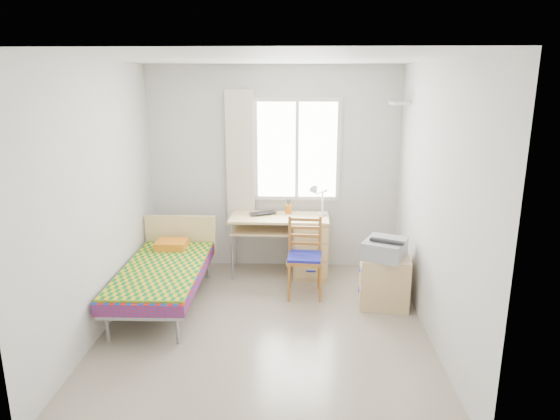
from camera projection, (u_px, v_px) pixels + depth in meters
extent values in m
plane|color=#BCAD93|center=(265.00, 326.00, 5.05)|extent=(3.50, 3.50, 0.00)
plane|color=white|center=(263.00, 58.00, 4.38)|extent=(3.50, 3.50, 0.00)
plane|color=silver|center=(273.00, 169.00, 6.41)|extent=(3.20, 0.00, 3.20)
plane|color=silver|center=(98.00, 200.00, 4.77)|extent=(0.00, 3.50, 3.50)
plane|color=silver|center=(435.00, 203.00, 4.66)|extent=(0.00, 3.50, 3.50)
cube|color=white|center=(297.00, 150.00, 6.31)|extent=(1.10, 0.04, 1.30)
cube|color=white|center=(297.00, 150.00, 6.30)|extent=(1.00, 0.02, 1.20)
cube|color=white|center=(297.00, 150.00, 6.30)|extent=(0.04, 0.02, 1.20)
cube|color=beige|center=(240.00, 158.00, 6.31)|extent=(0.35, 0.05, 1.70)
cube|color=white|center=(400.00, 103.00, 5.80)|extent=(0.20, 0.32, 0.03)
cube|color=#96999E|center=(164.00, 280.00, 5.43)|extent=(0.82, 1.81, 0.05)
cube|color=red|center=(163.00, 274.00, 5.41)|extent=(0.86, 1.83, 0.13)
cube|color=gold|center=(162.00, 268.00, 5.37)|extent=(0.84, 1.71, 0.03)
cube|color=#E2C677|center=(181.00, 235.00, 6.21)|extent=(0.87, 0.06, 0.50)
cube|color=orange|center=(172.00, 244.00, 5.96)|extent=(0.36, 0.31, 0.09)
cylinder|color=#96999E|center=(107.00, 328.00, 4.71)|extent=(0.04, 0.04, 0.29)
cylinder|color=#96999E|center=(208.00, 267.00, 6.23)|extent=(0.04, 0.04, 0.29)
cube|color=#E2C677|center=(279.00, 218.00, 6.21)|extent=(1.23, 0.58, 0.03)
cube|color=tan|center=(311.00, 247.00, 6.29)|extent=(0.44, 0.55, 0.73)
cube|color=tan|center=(261.00, 230.00, 6.26)|extent=(0.75, 0.53, 0.02)
cylinder|color=#96999E|center=(232.00, 252.00, 6.11)|extent=(0.03, 0.03, 0.73)
cylinder|color=#96999E|center=(237.00, 240.00, 6.55)|extent=(0.03, 0.03, 0.73)
cube|color=brown|center=(305.00, 259.00, 5.66)|extent=(0.42, 0.42, 0.04)
cube|color=navy|center=(305.00, 257.00, 5.66)|extent=(0.40, 0.40, 0.04)
cube|color=brown|center=(305.00, 232.00, 5.76)|extent=(0.35, 0.06, 0.39)
cylinder|color=brown|center=(289.00, 283.00, 5.56)|extent=(0.03, 0.03, 0.44)
cylinder|color=brown|center=(320.00, 253.00, 5.82)|extent=(0.04, 0.04, 0.90)
cube|color=tan|center=(384.00, 281.00, 5.46)|extent=(0.56, 0.51, 0.57)
cube|color=#E2C677|center=(361.00, 269.00, 5.44)|extent=(0.05, 0.42, 0.21)
cube|color=#E2C677|center=(360.00, 289.00, 5.50)|extent=(0.05, 0.42, 0.21)
cube|color=#97999E|center=(385.00, 248.00, 5.35)|extent=(0.56, 0.59, 0.19)
cube|color=black|center=(385.00, 240.00, 5.33)|extent=(0.45, 0.48, 0.02)
imported|color=black|center=(265.00, 214.00, 6.25)|extent=(0.41, 0.36, 0.03)
cylinder|color=orange|center=(288.00, 209.00, 6.35)|extent=(0.10, 0.10, 0.10)
cylinder|color=white|center=(322.00, 214.00, 6.26)|extent=(0.10, 0.10, 0.03)
cylinder|color=white|center=(322.00, 202.00, 6.22)|extent=(0.02, 0.12, 0.28)
cylinder|color=white|center=(321.00, 192.00, 6.11)|extent=(0.13, 0.25, 0.12)
cone|color=white|center=(315.00, 191.00, 6.00)|extent=(0.15, 0.16, 0.14)
imported|color=gray|center=(262.00, 230.00, 6.24)|extent=(0.18, 0.24, 0.02)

